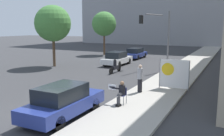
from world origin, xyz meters
name	(u,v)px	position (x,y,z in m)	size (l,w,h in m)	color
ground_plane	(51,114)	(0.00, 0.00, 0.00)	(160.00, 160.00, 0.00)	#38383A
sidewalk_curb	(184,70)	(3.46, 15.00, 0.07)	(3.30, 90.00, 0.15)	#A8A399
seated_protester	(121,92)	(2.58, 2.48, 0.81)	(0.95, 0.77, 1.22)	#474C56
jogger_on_sidewalk	(140,78)	(2.61, 5.22, 1.03)	(0.34, 0.34, 1.73)	black
pedestrian_behind	(179,73)	(4.36, 8.07, 1.01)	(0.34, 0.34, 1.69)	black
protest_banner	(174,74)	(4.30, 6.86, 1.17)	(1.93, 0.06, 1.94)	slate
traffic_light_pole	(157,30)	(0.89, 14.47, 3.84)	(3.22, 2.99, 5.43)	slate
parked_car_curbside	(63,101)	(0.80, -0.06, 0.76)	(1.79, 4.55, 1.54)	navy
car_on_road_nearest	(117,58)	(-3.76, 15.30, 0.73)	(1.85, 4.38, 1.47)	white
car_on_road_midblock	(135,53)	(-4.03, 21.54, 0.69)	(1.81, 4.29, 1.38)	navy
motorcycle_on_road	(115,67)	(-1.93, 11.07, 0.54)	(0.28, 2.24, 1.27)	black
street_tree_near_curb	(53,24)	(-9.33, 11.60, 4.46)	(3.74, 3.74, 6.34)	brown
street_tree_midblock	(104,24)	(-9.79, 23.58, 4.52)	(3.57, 3.57, 6.33)	brown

